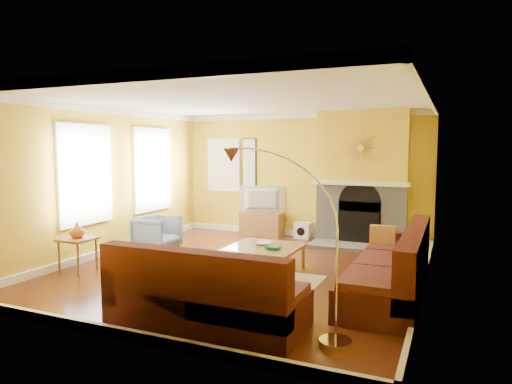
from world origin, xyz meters
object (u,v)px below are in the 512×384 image
at_px(coffee_table, 264,259).
at_px(armchair, 157,233).
at_px(arc_lamp, 286,245).
at_px(media_console, 262,224).
at_px(side_table, 78,255).
at_px(sectional_sofa, 293,260).

bearing_deg(coffee_table, armchair, 166.07).
bearing_deg(armchair, arc_lamp, -127.60).
xyz_separation_m(media_console, side_table, (-1.53, -3.90, 0.01)).
bearing_deg(sectional_sofa, media_console, 118.76).
xyz_separation_m(side_table, arc_lamp, (3.88, -1.06, 0.71)).
height_order(media_console, arc_lamp, arc_lamp).
bearing_deg(arc_lamp, media_console, 115.33).
distance_m(media_console, side_table, 4.19).
bearing_deg(sectional_sofa, coffee_table, 134.39).
bearing_deg(armchair, coffee_table, -103.93).
bearing_deg(side_table, arc_lamp, -15.27).
bearing_deg(coffee_table, media_console, 113.41).
xyz_separation_m(sectional_sofa, armchair, (-3.20, 1.37, -0.12)).
height_order(side_table, arc_lamp, arc_lamp).
bearing_deg(media_console, sectional_sofa, -61.24).
bearing_deg(armchair, side_table, 170.63).
bearing_deg(arc_lamp, armchair, 142.40).
relative_size(media_console, arc_lamp, 0.48).
bearing_deg(side_table, armchair, 80.63).
bearing_deg(armchair, sectional_sofa, -113.13).
xyz_separation_m(media_console, arc_lamp, (2.35, -4.96, 0.71)).
relative_size(media_console, armchair, 1.29).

